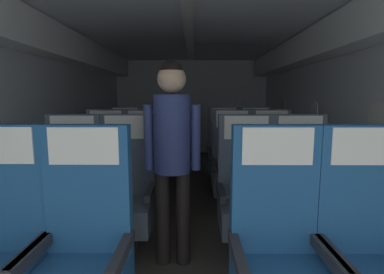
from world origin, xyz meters
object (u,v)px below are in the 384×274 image
seat_b_left_window (72,195)px  flight_attendant (172,143)px  seat_d_left_aisle (156,153)px  seat_d_left_window (125,152)px  seat_b_right_aisle (300,195)px  seat_b_right_window (246,196)px  seat_a_right_window (278,257)px  seat_d_right_window (224,153)px  seat_c_left_aisle (144,168)px  seat_c_right_aisle (272,168)px  seat_a_right_aisle (368,257)px  seat_c_right_window (232,168)px  seat_a_left_aisle (83,256)px  seat_c_left_window (105,168)px  seat_d_right_aisle (255,153)px  seat_b_left_aisle (126,195)px

seat_b_left_window → flight_attendant: (0.88, -0.20, 0.49)m
seat_d_left_aisle → flight_attendant: size_ratio=0.74×
seat_d_left_window → flight_attendant: size_ratio=0.74×
seat_b_right_aisle → seat_b_right_window: same height
seat_a_right_window → seat_d_right_window: bearing=89.8°
seat_c_left_aisle → seat_d_left_aisle: (0.01, 0.97, 0.00)m
seat_c_right_aisle → flight_attendant: flight_attendant is taller
seat_a_right_aisle → seat_c_right_window: (-0.46, 1.94, 0.00)m
seat_a_left_aisle → seat_a_right_aisle: size_ratio=1.00×
seat_c_left_window → seat_a_right_aisle: bearing=-44.6°
seat_d_right_aisle → seat_b_right_window: bearing=-103.9°
seat_b_right_aisle → seat_b_left_window: bearing=-179.7°
seat_a_left_aisle → seat_b_right_aisle: size_ratio=1.00×
seat_b_left_window → seat_d_left_window: bearing=90.1°
seat_a_right_aisle → seat_b_right_aisle: same height
seat_c_left_window → flight_attendant: flight_attendant is taller
seat_c_left_aisle → seat_d_right_aisle: bearing=32.5°
seat_a_left_aisle → seat_c_left_aisle: same height
seat_d_right_window → seat_a_right_window: bearing=-90.2°
seat_b_left_window → seat_b_left_aisle: same height
flight_attendant → seat_d_left_aisle: bearing=103.5°
seat_a_right_window → seat_d_right_aisle: same height
seat_a_right_aisle → seat_d_right_aisle: size_ratio=1.00×
flight_attendant → seat_a_right_aisle: bearing=-32.4°
seat_a_left_aisle → seat_a_right_window: same height
seat_a_left_aisle → seat_b_left_aisle: (0.00, 0.98, 0.00)m
seat_c_right_aisle → seat_a_left_aisle: bearing=-127.8°
seat_b_left_window → seat_c_right_window: bearing=33.3°
seat_b_left_window → seat_b_left_aisle: size_ratio=1.00×
seat_a_right_window → seat_d_right_window: 2.88m
seat_b_right_aisle → seat_d_left_aisle: size_ratio=1.00×
seat_b_right_window → seat_b_left_aisle: bearing=178.8°
seat_d_left_aisle → seat_a_left_aisle: bearing=-90.1°
seat_a_right_aisle → seat_c_right_aisle: bearing=89.8°
seat_b_left_window → seat_b_right_window: bearing=0.0°
seat_c_right_aisle → seat_c_right_window: 0.47m
seat_a_right_aisle → seat_a_right_window: same height
seat_a_right_aisle → seat_d_right_aisle: (0.01, 2.88, 0.00)m
seat_b_right_window → seat_d_right_aisle: (0.48, 1.93, 0.00)m
seat_d_left_aisle → seat_d_right_aisle: size_ratio=1.00×
seat_a_right_window → seat_c_right_window: same height
seat_c_left_window → seat_c_left_aisle: size_ratio=1.00×
seat_b_left_window → seat_d_right_window: (1.50, 1.92, 0.00)m
seat_a_right_aisle → seat_c_left_aisle: bearing=128.1°
seat_c_left_window → seat_d_right_window: size_ratio=1.00×
seat_c_left_window → seat_a_left_aisle: bearing=-76.5°
seat_c_right_window → flight_attendant: 1.42m
flight_attendant → seat_c_right_aisle: bearing=50.0°
seat_b_right_aisle → seat_d_left_aisle: same height
seat_d_right_window → seat_a_left_aisle: bearing=-109.8°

